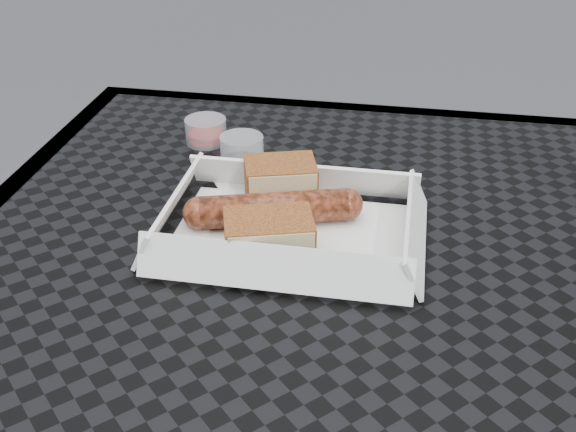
{
  "coord_description": "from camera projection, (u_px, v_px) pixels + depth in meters",
  "views": [
    {
      "loc": [
        0.03,
        -0.52,
        1.12
      ],
      "look_at": [
        -0.07,
        0.04,
        0.78
      ],
      "focal_mm": 45.0,
      "sensor_mm": 36.0,
      "label": 1
    }
  ],
  "objects": [
    {
      "name": "bread_far",
      "position": [
        269.0,
        237.0,
        0.65
      ],
      "size": [
        0.09,
        0.07,
        0.04
      ],
      "primitive_type": "cube",
      "rotation": [
        0.0,
        0.0,
        0.29
      ],
      "color": "brown",
      "rests_on": "food_tray"
    },
    {
      "name": "food_tray",
      "position": [
        290.0,
        236.0,
        0.69
      ],
      "size": [
        0.22,
        0.15,
        0.0
      ],
      "primitive_type": "cube",
      "color": "white",
      "rests_on": "patio_table"
    },
    {
      "name": "bratwurst",
      "position": [
        274.0,
        209.0,
        0.7
      ],
      "size": [
        0.17,
        0.07,
        0.03
      ],
      "rotation": [
        0.0,
        0.0,
        0.29
      ],
      "color": "brown",
      "rests_on": "food_tray"
    },
    {
      "name": "napkin",
      "position": [
        274.0,
        183.0,
        0.79
      ],
      "size": [
        0.17,
        0.17,
        0.0
      ],
      "primitive_type": "cube",
      "rotation": [
        0.0,
        0.0,
        0.56
      ],
      "color": "white",
      "rests_on": "patio_table"
    },
    {
      "name": "patio_table",
      "position": [
        354.0,
        341.0,
        0.68
      ],
      "size": [
        0.8,
        0.8,
        0.74
      ],
      "color": "black",
      "rests_on": "ground"
    },
    {
      "name": "condiment_cup_sauce",
      "position": [
        206.0,
        131.0,
        0.87
      ],
      "size": [
        0.05,
        0.05,
        0.03
      ],
      "primitive_type": "cylinder",
      "color": "maroon",
      "rests_on": "patio_table"
    },
    {
      "name": "veg_garnish",
      "position": [
        362.0,
        272.0,
        0.64
      ],
      "size": [
        0.03,
        0.03,
        0.0
      ],
      "color": "#E6540A",
      "rests_on": "food_tray"
    },
    {
      "name": "condiment_cup_empty",
      "position": [
        242.0,
        149.0,
        0.83
      ],
      "size": [
        0.05,
        0.05,
        0.03
      ],
      "primitive_type": "cylinder",
      "color": "silver",
      "rests_on": "patio_table"
    },
    {
      "name": "bread_near",
      "position": [
        280.0,
        182.0,
        0.73
      ],
      "size": [
        0.08,
        0.07,
        0.04
      ],
      "primitive_type": "cube",
      "rotation": [
        0.0,
        0.0,
        0.29
      ],
      "color": "brown",
      "rests_on": "food_tray"
    }
  ]
}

